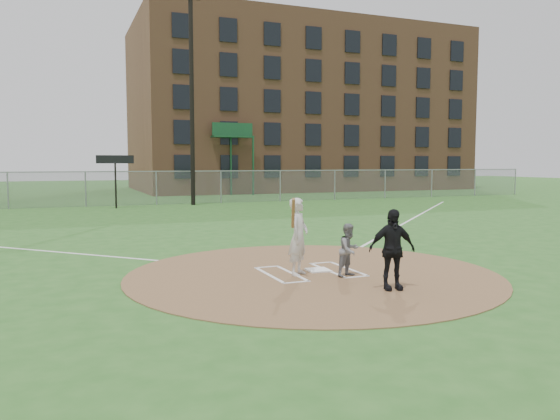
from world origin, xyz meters
name	(u,v)px	position (x,y,z in m)	size (l,w,h in m)	color
ground	(313,274)	(0.00, 0.00, 0.00)	(140.00, 140.00, 0.00)	#2A6021
dirt_circle	(313,274)	(0.00, 0.00, 0.01)	(8.40, 8.40, 0.02)	olive
home_plate	(318,270)	(0.24, 0.20, 0.04)	(0.50, 0.50, 0.03)	white
foul_line_first	(410,220)	(9.00, 9.00, 0.01)	(0.10, 24.00, 0.01)	white
catcher	(349,250)	(0.61, -0.60, 0.61)	(0.57, 0.44, 1.17)	gray
umpire	(392,249)	(0.77, -2.02, 0.82)	(0.94, 0.39, 1.61)	black
batters_boxes	(310,272)	(0.00, 0.15, 0.03)	(2.08, 1.88, 0.01)	white
batter_at_plate	(298,236)	(-0.37, -0.05, 0.89)	(0.81, 1.06, 1.78)	silver
outfield_fence	(156,188)	(0.00, 22.00, 1.02)	(56.08, 0.08, 2.03)	slate
brick_warehouse	(296,111)	(16.00, 37.96, 7.50)	(30.00, 17.17, 15.00)	brown
light_pole	(192,93)	(2.00, 21.00, 6.61)	(1.20, 0.30, 12.22)	black
scoreboard_sign	(115,165)	(-2.50, 20.20, 2.39)	(2.00, 0.10, 2.93)	black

